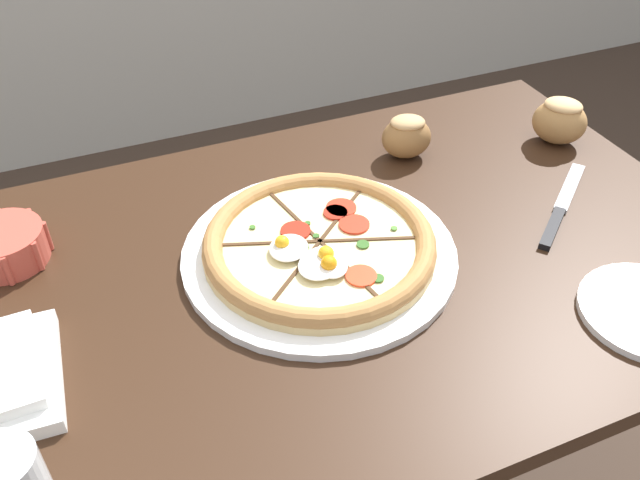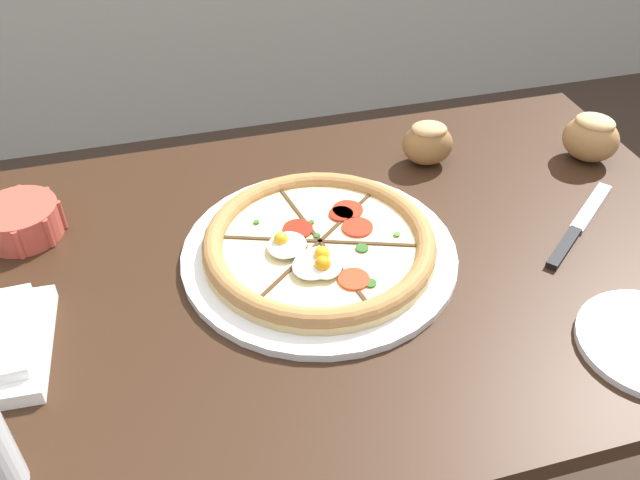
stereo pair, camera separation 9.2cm
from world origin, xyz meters
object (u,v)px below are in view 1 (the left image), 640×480
Objects in this scene: dining_table at (323,325)px; bread_piece_far at (560,120)px; ramekin_bowl at (5,245)px; bread_piece_mid at (407,136)px; pizza at (320,246)px; knife_main at (562,205)px.

dining_table is 0.54m from bread_piece_far.
bread_piece_mid is (0.63, 0.02, 0.01)m from ramekin_bowl.
dining_table is 3.09× the size of pizza.
ramekin_bowl is (-0.40, 0.16, 0.01)m from pizza.
bread_piece_mid is at bearing 38.42° from pizza.
bread_piece_mid reaches higher than ramekin_bowl.
bread_piece_mid is 0.85× the size of bread_piece_far.
pizza is 1.95× the size of knife_main.
bread_piece_mid is 0.27m from knife_main.
dining_table is 0.14m from pizza.
pizza is (0.00, 0.01, 0.14)m from dining_table.
ramekin_bowl is 1.06× the size of bread_piece_far.
bread_piece_far is (0.26, -0.06, 0.00)m from bread_piece_mid.
bread_piece_mid is at bearing 40.47° from dining_table.
bread_piece_far is (0.89, -0.04, 0.02)m from ramekin_bowl.
bread_piece_far is at bearing 15.64° from dining_table.
pizza reaches higher than ramekin_bowl.
dining_table is 10.45× the size of bread_piece_far.
ramekin_bowl is at bearing 177.58° from bread_piece_far.
bread_piece_mid is 0.27m from bread_piece_far.
ramekin_bowl reaches higher than knife_main.
pizza is at bearing 135.41° from knife_main.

